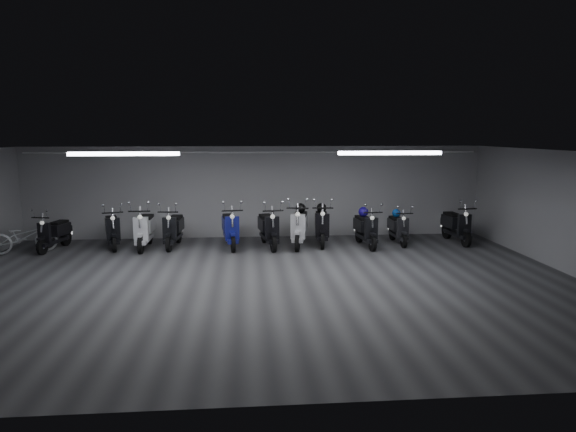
{
  "coord_description": "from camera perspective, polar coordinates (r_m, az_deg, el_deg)",
  "views": [
    {
      "loc": [
        -0.32,
        -10.58,
        3.19
      ],
      "look_at": [
        0.77,
        2.5,
        1.05
      ],
      "focal_mm": 31.73,
      "sensor_mm": 36.0,
      "label": 1
    }
  ],
  "objects": [
    {
      "name": "helmet_0",
      "position": [
        14.93,
        3.77,
        0.93
      ],
      "size": [
        0.29,
        0.29,
        0.29
      ],
      "primitive_type": "sphere",
      "color": "black",
      "rests_on": "scooter_7"
    },
    {
      "name": "scooter_8",
      "position": [
        14.54,
        8.72,
        -0.85
      ],
      "size": [
        0.75,
        1.83,
        1.33
      ],
      "primitive_type": null,
      "rotation": [
        0.0,
        0.0,
        0.09
      ],
      "color": "black",
      "rests_on": "floor"
    },
    {
      "name": "scooter_3",
      "position": [
        14.67,
        -12.74,
        -0.82
      ],
      "size": [
        0.76,
        1.87,
        1.36
      ],
      "primitive_type": null,
      "rotation": [
        0.0,
        0.0,
        -0.08
      ],
      "color": "black",
      "rests_on": "floor"
    },
    {
      "name": "scooter_9",
      "position": [
        15.1,
        12.26,
        -0.81
      ],
      "size": [
        0.56,
        1.63,
        1.21
      ],
      "primitive_type": null,
      "rotation": [
        0.0,
        0.0,
        0.01
      ],
      "color": "black",
      "rests_on": "floor"
    },
    {
      "name": "helmet_1",
      "position": [
        15.26,
        12.04,
        0.33
      ],
      "size": [
        0.25,
        0.25,
        0.25
      ],
      "primitive_type": "sphere",
      "color": "#0D4398",
      "rests_on": "scooter_9"
    },
    {
      "name": "back_wall",
      "position": [
        15.69,
        -3.55,
        2.69
      ],
      "size": [
        14.0,
        0.01,
        2.8
      ],
      "primitive_type": "cube",
      "color": "#979799",
      "rests_on": "ground"
    },
    {
      "name": "front_wall",
      "position": [
        5.87,
        -1.38,
        -8.53
      ],
      "size": [
        14.0,
        0.01,
        2.8
      ],
      "primitive_type": "cube",
      "color": "#979799",
      "rests_on": "ground"
    },
    {
      "name": "scooter_6",
      "position": [
        14.4,
        1.31,
        -0.54
      ],
      "size": [
        1.04,
        2.08,
        1.48
      ],
      "primitive_type": null,
      "rotation": [
        0.0,
        0.0,
        -0.2
      ],
      "color": "silver",
      "rests_on": "floor"
    },
    {
      "name": "helmet_3",
      "position": [
        14.72,
        8.45,
        0.47
      ],
      "size": [
        0.29,
        0.29,
        0.29
      ],
      "primitive_type": "sphere",
      "color": "navy",
      "rests_on": "scooter_8"
    },
    {
      "name": "helmet_2",
      "position": [
        14.62,
        1.41,
        0.89
      ],
      "size": [
        0.29,
        0.29,
        0.29
      ],
      "primitive_type": "sphere",
      "color": "black",
      "rests_on": "scooter_6"
    },
    {
      "name": "conduit",
      "position": [
        15.51,
        -3.59,
        7.14
      ],
      "size": [
        13.6,
        0.05,
        0.05
      ],
      "primitive_type": "cylinder",
      "rotation": [
        0.0,
        1.57,
        0.0
      ],
      "color": "white",
      "rests_on": "back_wall"
    },
    {
      "name": "fluor_strip_left",
      "position": [
        11.89,
        -17.88,
        6.65
      ],
      "size": [
        2.4,
        0.18,
        0.08
      ],
      "primitive_type": "cube",
      "color": "white",
      "rests_on": "ceiling"
    },
    {
      "name": "scooter_4",
      "position": [
        14.36,
        -6.49,
        -0.75
      ],
      "size": [
        0.88,
        1.97,
        1.42
      ],
      "primitive_type": null,
      "rotation": [
        0.0,
        0.0,
        0.13
      ],
      "color": "navy",
      "rests_on": "floor"
    },
    {
      "name": "scooter_2",
      "position": [
        14.67,
        -15.8,
        -0.81
      ],
      "size": [
        0.65,
        1.92,
        1.43
      ],
      "primitive_type": null,
      "rotation": [
        0.0,
        0.0,
        0.0
      ],
      "color": "silver",
      "rests_on": "floor"
    },
    {
      "name": "scooter_5",
      "position": [
        14.28,
        -2.2,
        -0.77
      ],
      "size": [
        0.93,
        1.97,
        1.41
      ],
      "primitive_type": null,
      "rotation": [
        0.0,
        0.0,
        0.16
      ],
      "color": "black",
      "rests_on": "floor"
    },
    {
      "name": "ceiling",
      "position": [
        10.59,
        -3.03,
        7.16
      ],
      "size": [
        14.0,
        10.0,
        0.01
      ],
      "primitive_type": "cube",
      "color": "slate",
      "rests_on": "ground"
    },
    {
      "name": "scooter_10",
      "position": [
        15.66,
        18.39,
        -0.43
      ],
      "size": [
        0.72,
        1.87,
        1.36
      ],
      "primitive_type": null,
      "rotation": [
        0.0,
        0.0,
        0.06
      ],
      "color": "black",
      "rests_on": "floor"
    },
    {
      "name": "scooter_0",
      "position": [
        15.37,
        -24.81,
        -1.24
      ],
      "size": [
        0.9,
        1.74,
        1.23
      ],
      "primitive_type": null,
      "rotation": [
        0.0,
        0.0,
        -0.22
      ],
      "color": "black",
      "rests_on": "floor"
    },
    {
      "name": "bicycle",
      "position": [
        15.41,
        -27.54,
        -1.73
      ],
      "size": [
        1.75,
        1.1,
        1.07
      ],
      "primitive_type": "imported",
      "rotation": [
        0.0,
        0.0,
        1.91
      ],
      "color": "white",
      "rests_on": "floor"
    },
    {
      "name": "scooter_1",
      "position": [
        15.06,
        -19.1,
        -0.88
      ],
      "size": [
        1.11,
        1.91,
        1.35
      ],
      "primitive_type": null,
      "rotation": [
        0.0,
        0.0,
        0.3
      ],
      "color": "black",
      "rests_on": "floor"
    },
    {
      "name": "fluor_strip_right",
      "position": [
        12.06,
        11.33,
        6.94
      ],
      "size": [
        2.4,
        0.18,
        0.08
      ],
      "primitive_type": "cube",
      "color": "white",
      "rests_on": "ceiling"
    },
    {
      "name": "floor",
      "position": [
        11.06,
        -2.9,
        -7.55
      ],
      "size": [
        14.0,
        10.0,
        0.01
      ],
      "primitive_type": "cube",
      "color": "#3A3A3C",
      "rests_on": "ground"
    },
    {
      "name": "scooter_7",
      "position": [
        14.71,
        3.8,
        -0.44
      ],
      "size": [
        0.85,
        1.98,
        1.43
      ],
      "primitive_type": null,
      "rotation": [
        0.0,
        0.0,
        -0.11
      ],
      "color": "black",
      "rests_on": "floor"
    }
  ]
}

